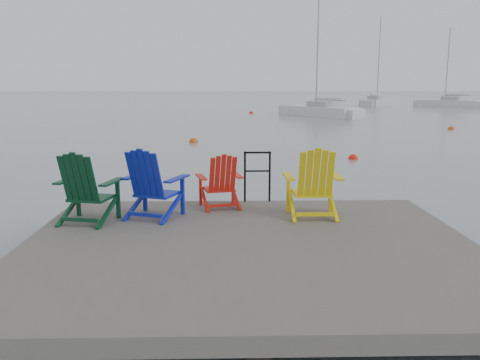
{
  "coord_description": "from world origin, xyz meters",
  "views": [
    {
      "loc": [
        -0.27,
        -6.4,
        2.55
      ],
      "look_at": [
        -0.05,
        2.66,
        0.85
      ],
      "focal_mm": 38.0,
      "sensor_mm": 36.0,
      "label": 1
    }
  ],
  "objects_px": {
    "chair_yellow": "(313,183)",
    "buoy_d": "(251,113)",
    "sailboat_near": "(319,112)",
    "buoy_b": "(193,142)",
    "sailboat_mid": "(376,103)",
    "chair_blue": "(152,183)",
    "chair_green": "(86,187)",
    "sailboat_far": "(448,104)",
    "handrail": "(257,171)",
    "chair_red": "(220,181)",
    "buoy_c": "(451,129)",
    "buoy_a": "(353,159)"
  },
  "relations": [
    {
      "from": "sailboat_far",
      "to": "buoy_b",
      "type": "relative_size",
      "value": 22.96
    },
    {
      "from": "chair_blue",
      "to": "buoy_a",
      "type": "bearing_deg",
      "value": 81.2
    },
    {
      "from": "chair_green",
      "to": "sailboat_far",
      "type": "bearing_deg",
      "value": 74.32
    },
    {
      "from": "buoy_b",
      "to": "chair_red",
      "type": "bearing_deg",
      "value": -84.37
    },
    {
      "from": "buoy_c",
      "to": "chair_green",
      "type": "bearing_deg",
      "value": -124.83
    },
    {
      "from": "chair_yellow",
      "to": "buoy_a",
      "type": "xyz_separation_m",
      "value": [
        3.04,
        9.73,
        -1.06
      ]
    },
    {
      "from": "chair_yellow",
      "to": "chair_red",
      "type": "bearing_deg",
      "value": 155.73
    },
    {
      "from": "chair_yellow",
      "to": "buoy_c",
      "type": "relative_size",
      "value": 2.85
    },
    {
      "from": "chair_yellow",
      "to": "sailboat_far",
      "type": "height_order",
      "value": "sailboat_far"
    },
    {
      "from": "sailboat_mid",
      "to": "buoy_c",
      "type": "relative_size",
      "value": 28.56
    },
    {
      "from": "sailboat_near",
      "to": "buoy_a",
      "type": "relative_size",
      "value": 31.5
    },
    {
      "from": "buoy_d",
      "to": "buoy_c",
      "type": "bearing_deg",
      "value": -57.79
    },
    {
      "from": "handrail",
      "to": "buoy_c",
      "type": "distance_m",
      "value": 23.87
    },
    {
      "from": "chair_red",
      "to": "sailboat_far",
      "type": "xyz_separation_m",
      "value": [
        25.77,
        50.65,
        -0.61
      ]
    },
    {
      "from": "chair_green",
      "to": "sailboat_near",
      "type": "bearing_deg",
      "value": 86.91
    },
    {
      "from": "chair_red",
      "to": "buoy_b",
      "type": "bearing_deg",
      "value": 82.34
    },
    {
      "from": "chair_red",
      "to": "sailboat_near",
      "type": "xyz_separation_m",
      "value": [
        7.64,
        33.33,
        -0.61
      ]
    },
    {
      "from": "sailboat_far",
      "to": "buoy_b",
      "type": "bearing_deg",
      "value": -177.9
    },
    {
      "from": "chair_green",
      "to": "sailboat_near",
      "type": "height_order",
      "value": "sailboat_near"
    },
    {
      "from": "chair_green",
      "to": "sailboat_far",
      "type": "height_order",
      "value": "sailboat_far"
    },
    {
      "from": "handrail",
      "to": "chair_green",
      "type": "bearing_deg",
      "value": -152.72
    },
    {
      "from": "chair_green",
      "to": "buoy_a",
      "type": "relative_size",
      "value": 3.12
    },
    {
      "from": "buoy_c",
      "to": "sailboat_near",
      "type": "bearing_deg",
      "value": 113.58
    },
    {
      "from": "chair_green",
      "to": "sailboat_mid",
      "type": "distance_m",
      "value": 59.65
    },
    {
      "from": "sailboat_near",
      "to": "buoy_c",
      "type": "distance_m",
      "value": 13.67
    },
    {
      "from": "chair_blue",
      "to": "buoy_c",
      "type": "xyz_separation_m",
      "value": [
        14.15,
        21.44,
        -1.05
      ]
    },
    {
      "from": "chair_yellow",
      "to": "sailboat_mid",
      "type": "height_order",
      "value": "sailboat_mid"
    },
    {
      "from": "handrail",
      "to": "buoy_b",
      "type": "height_order",
      "value": "handrail"
    },
    {
      "from": "chair_green",
      "to": "sailboat_near",
      "type": "xyz_separation_m",
      "value": [
        9.63,
        34.22,
        -0.69
      ]
    },
    {
      "from": "buoy_a",
      "to": "buoy_d",
      "type": "height_order",
      "value": "buoy_d"
    },
    {
      "from": "sailboat_near",
      "to": "buoy_d",
      "type": "height_order",
      "value": "sailboat_near"
    },
    {
      "from": "chair_blue",
      "to": "buoy_a",
      "type": "relative_size",
      "value": 3.16
    },
    {
      "from": "chair_blue",
      "to": "sailboat_mid",
      "type": "relative_size",
      "value": 0.1
    },
    {
      "from": "buoy_a",
      "to": "sailboat_far",
      "type": "bearing_deg",
      "value": 62.91
    },
    {
      "from": "chair_red",
      "to": "sailboat_far",
      "type": "relative_size",
      "value": 0.1
    },
    {
      "from": "buoy_a",
      "to": "buoy_b",
      "type": "relative_size",
      "value": 0.85
    },
    {
      "from": "chair_red",
      "to": "sailboat_near",
      "type": "height_order",
      "value": "sailboat_near"
    },
    {
      "from": "chair_blue",
      "to": "buoy_d",
      "type": "xyz_separation_m",
      "value": [
        3.31,
        38.66,
        -1.05
      ]
    },
    {
      "from": "sailboat_far",
      "to": "buoy_b",
      "type": "distance_m",
      "value": 45.27
    },
    {
      "from": "sailboat_mid",
      "to": "buoy_c",
      "type": "bearing_deg",
      "value": -68.65
    },
    {
      "from": "chair_green",
      "to": "sailboat_near",
      "type": "relative_size",
      "value": 0.1
    },
    {
      "from": "sailboat_mid",
      "to": "buoy_d",
      "type": "relative_size",
      "value": 30.36
    },
    {
      "from": "chair_blue",
      "to": "sailboat_near",
      "type": "bearing_deg",
      "value": 96.6
    },
    {
      "from": "chair_yellow",
      "to": "buoy_d",
      "type": "bearing_deg",
      "value": 88.79
    },
    {
      "from": "chair_yellow",
      "to": "buoy_d",
      "type": "relative_size",
      "value": 3.03
    },
    {
      "from": "sailboat_near",
      "to": "buoy_b",
      "type": "relative_size",
      "value": 26.77
    },
    {
      "from": "chair_red",
      "to": "chair_yellow",
      "type": "height_order",
      "value": "chair_yellow"
    },
    {
      "from": "chair_red",
      "to": "sailboat_mid",
      "type": "relative_size",
      "value": 0.08
    },
    {
      "from": "chair_red",
      "to": "buoy_d",
      "type": "xyz_separation_m",
      "value": [
        2.26,
        38.02,
        -0.96
      ]
    },
    {
      "from": "chair_blue",
      "to": "sailboat_near",
      "type": "distance_m",
      "value": 35.07
    }
  ]
}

